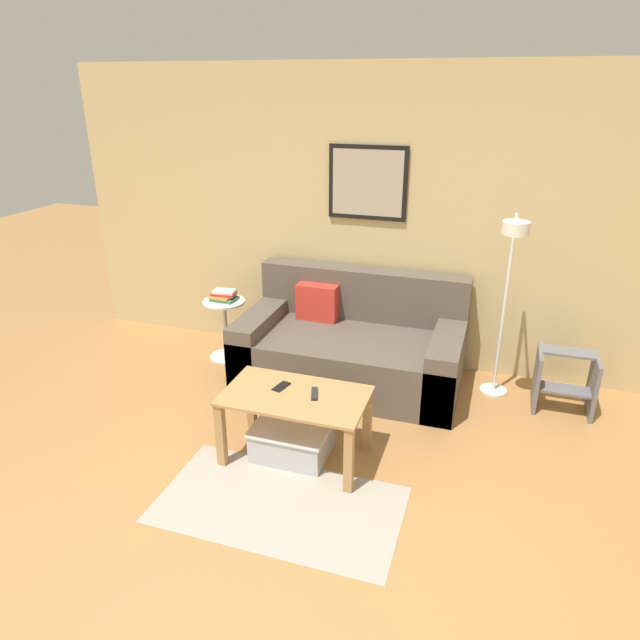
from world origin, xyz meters
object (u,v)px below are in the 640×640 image
(coffee_table, at_px, (295,407))
(side_table, at_px, (225,324))
(storage_bin, at_px, (292,440))
(cell_phone, at_px, (281,386))
(book_stack, at_px, (224,296))
(remote_control, at_px, (314,394))
(couch, at_px, (351,347))
(step_stool, at_px, (565,379))
(floor_lamp, at_px, (509,278))

(coffee_table, relative_size, side_table, 1.69)
(storage_bin, relative_size, cell_phone, 3.73)
(book_stack, xyz_separation_m, cell_phone, (1.03, -1.19, -0.12))
(storage_bin, relative_size, side_table, 0.93)
(storage_bin, xyz_separation_m, side_table, (-1.11, 1.22, 0.22))
(storage_bin, height_order, book_stack, book_stack)
(storage_bin, distance_m, cell_phone, 0.39)
(side_table, xyz_separation_m, remote_control, (1.27, -1.20, 0.16))
(couch, height_order, coffee_table, couch)
(book_stack, xyz_separation_m, step_stool, (2.92, -0.00, -0.36))
(couch, relative_size, side_table, 3.26)
(floor_lamp, relative_size, cell_phone, 10.74)
(storage_bin, xyz_separation_m, remote_control, (0.16, 0.02, 0.38))
(coffee_table, height_order, cell_phone, cell_phone)
(side_table, bearing_deg, floor_lamp, -1.80)
(step_stool, bearing_deg, book_stack, 179.98)
(floor_lamp, bearing_deg, side_table, 178.20)
(floor_lamp, relative_size, book_stack, 6.65)
(coffee_table, distance_m, remote_control, 0.17)
(book_stack, distance_m, cell_phone, 1.57)
(couch, relative_size, remote_control, 12.28)
(book_stack, distance_m, step_stool, 2.94)
(book_stack, bearing_deg, floor_lamp, -2.22)
(floor_lamp, distance_m, side_table, 2.50)
(coffee_table, bearing_deg, remote_control, 14.82)
(floor_lamp, bearing_deg, book_stack, 177.78)
(floor_lamp, bearing_deg, step_stool, 10.17)
(side_table, distance_m, book_stack, 0.27)
(coffee_table, distance_m, floor_lamp, 1.83)
(side_table, bearing_deg, storage_bin, -47.64)
(remote_control, bearing_deg, storage_bin, 170.13)
(floor_lamp, relative_size, remote_control, 10.02)
(cell_phone, bearing_deg, book_stack, 143.90)
(coffee_table, distance_m, book_stack, 1.71)
(side_table, height_order, step_stool, side_table)
(side_table, relative_size, remote_control, 3.76)
(storage_bin, relative_size, floor_lamp, 0.35)
(couch, height_order, floor_lamp, floor_lamp)
(cell_phone, bearing_deg, storage_bin, -17.20)
(storage_bin, xyz_separation_m, step_stool, (1.80, 1.24, 0.14))
(floor_lamp, height_order, remote_control, floor_lamp)
(side_table, distance_m, cell_phone, 1.56)
(floor_lamp, height_order, book_stack, floor_lamp)
(cell_phone, bearing_deg, floor_lamp, 51.46)
(floor_lamp, bearing_deg, couch, 177.91)
(coffee_table, xyz_separation_m, book_stack, (-1.15, 1.25, 0.22))
(couch, bearing_deg, floor_lamp, -2.09)
(coffee_table, relative_size, floor_lamp, 0.63)
(couch, relative_size, step_stool, 3.96)
(floor_lamp, xyz_separation_m, step_stool, (0.51, 0.09, -0.80))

